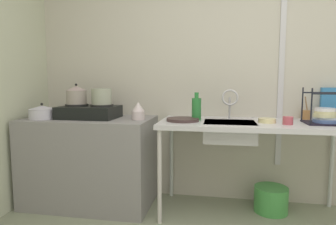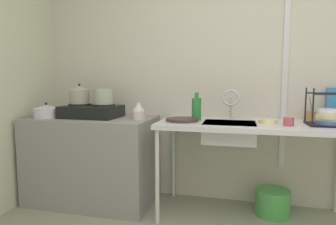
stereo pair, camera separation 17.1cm
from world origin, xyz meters
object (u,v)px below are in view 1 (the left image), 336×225
Objects in this scene: stove at (89,112)px; pot_beside_stove at (42,112)px; pot_on_left_burner at (76,95)px; cup_by_rack at (288,121)px; percolator at (138,111)px; utensil_jar at (306,114)px; sink_basin at (229,131)px; cereal_box at (329,104)px; small_bowl_on_drainboard at (267,120)px; bottle_by_sink at (196,108)px; pot_on_right_burner at (102,97)px; dish_rack at (325,117)px; faucet at (230,99)px; bucket_on_floor at (271,199)px; frying_pan at (183,120)px.

stove is 2.22× the size of pot_beside_stove.
pot_on_left_burner reaches higher than cup_by_rack.
utensil_jar is at bearing 11.53° from percolator.
sink_basin is 1.49× the size of cereal_box.
percolator is at bearing -3.98° from stove.
bottle_by_sink is at bearing 174.64° from small_bowl_on_drainboard.
stove is at bearing -172.19° from utensil_jar.
sink_basin is (1.30, -0.04, -0.14)m from stove.
pot_on_right_burner is 2.09m from cereal_box.
pot_beside_stove is 2.46m from dish_rack.
pot_on_right_burner is 1.14× the size of percolator.
stove reaches higher than cup_by_rack.
pot_on_right_burner is at bearing 0.00° from stove.
stove is 2.06m from dish_rack.
faucet reaches higher than bucket_on_floor.
cereal_box is at bearing 7.06° from pot_on_left_burner.
sink_basin is 0.31m from faucet.
small_bowl_on_drainboard is at bearing -148.90° from cereal_box.
percolator is 0.56× the size of cereal_box.
pot_beside_stove is at bearing -173.12° from bottle_by_sink.
sink_basin is 0.77m from dish_rack.
percolator is (0.36, -0.03, -0.13)m from pot_on_right_burner.
percolator is at bearing -179.31° from dish_rack.
percolator is at bearing -174.10° from bucket_on_floor.
bucket_on_floor is (0.79, 0.14, -0.73)m from frying_pan.
frying_pan is at bearing -4.09° from pot_on_right_burner.
stove is 1.74× the size of dish_rack.
pot_on_right_burner reaches higher than cup_by_rack.
sink_basin is 0.32m from small_bowl_on_drainboard.
stove is at bearing 179.23° from small_bowl_on_drainboard.
pot_on_left_burner is 0.70× the size of faucet.
pot_on_left_burner is 1.75m from small_bowl_on_drainboard.
cup_by_rack reaches higher than frying_pan.
utensil_jar is at bearing 102.12° from dish_rack.
pot_on_right_burner reaches higher than sink_basin.
frying_pan is (-0.40, -0.02, 0.09)m from sink_basin.
cereal_box is (2.32, 0.29, -0.07)m from pot_on_left_burner.
pot_beside_stove is 2.16m from cup_by_rack.
bucket_on_floor is at bearing 6.16° from pot_beside_stove.
stove is 6.57× the size of cup_by_rack.
small_bowl_on_drainboard is 0.49m from utensil_jar.
percolator is 0.55× the size of bucket_on_floor.
stove is 1.01m from bottle_by_sink.
utensil_jar is at bearing 24.17° from sink_basin.
faucet is 0.97× the size of frying_pan.
pot_on_left_burner is 0.63m from percolator.
pot_on_left_burner is 1.19× the size of percolator.
cereal_box is at bearing 27.85° from small_bowl_on_drainboard.
utensil_jar is at bearing 37.24° from small_bowl_on_drainboard.
pot_beside_stove is 1.42m from bottle_by_sink.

